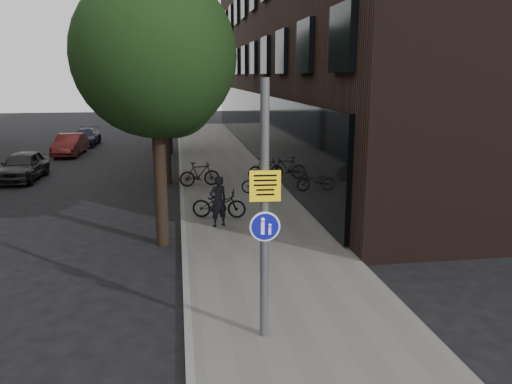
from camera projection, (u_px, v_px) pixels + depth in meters
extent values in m
plane|color=black|center=(283.00, 308.00, 10.52)|extent=(120.00, 120.00, 0.00)
cube|color=#605D58|center=(238.00, 195.00, 20.16)|extent=(4.50, 60.00, 0.12)
cube|color=slate|center=(182.00, 197.00, 19.82)|extent=(0.15, 60.00, 0.13)
cube|color=black|center=(346.00, 5.00, 30.90)|extent=(12.00, 40.00, 18.00)
cylinder|color=black|center=(161.00, 191.00, 14.09)|extent=(0.36, 0.36, 3.20)
sphere|color=black|center=(155.00, 55.00, 13.25)|extent=(4.40, 4.40, 4.40)
sphere|color=black|center=(172.00, 92.00, 14.30)|extent=(2.64, 2.64, 2.64)
cylinder|color=black|center=(166.00, 148.00, 22.27)|extent=(0.36, 0.36, 3.20)
sphere|color=black|center=(163.00, 63.00, 21.42)|extent=(5.00, 5.00, 5.00)
sphere|color=black|center=(173.00, 86.00, 22.48)|extent=(3.00, 3.00, 3.00)
cylinder|color=black|center=(169.00, 128.00, 30.92)|extent=(0.36, 0.36, 3.20)
sphere|color=black|center=(167.00, 66.00, 30.08)|extent=(5.00, 5.00, 5.00)
sphere|color=black|center=(174.00, 83.00, 31.14)|extent=(3.00, 3.00, 3.00)
cylinder|color=#595B5E|center=(264.00, 214.00, 8.66)|extent=(0.15, 0.15, 4.63)
cube|color=yellow|center=(265.00, 185.00, 8.54)|extent=(0.54, 0.07, 0.53)
cylinder|color=#0E0F9E|center=(264.00, 225.00, 8.70)|extent=(0.47, 0.05, 0.47)
cylinder|color=white|center=(264.00, 225.00, 8.70)|extent=(0.53, 0.05, 0.53)
imported|color=black|center=(218.00, 201.00, 15.61)|extent=(0.69, 0.58, 1.62)
imported|color=black|center=(261.00, 183.00, 20.18)|extent=(1.62, 0.57, 0.85)
imported|color=black|center=(266.00, 169.00, 22.70)|extent=(1.76, 0.69, 1.03)
imported|color=black|center=(219.00, 204.00, 16.65)|extent=(1.89, 0.99, 0.94)
imported|color=black|center=(200.00, 174.00, 21.39)|extent=(1.78, 0.71, 1.04)
imported|color=black|center=(23.00, 166.00, 23.18)|extent=(1.71, 3.99, 1.34)
imported|color=maroon|center=(70.00, 145.00, 30.41)|extent=(1.59, 4.01, 1.30)
imported|color=#1C1F33|center=(86.00, 137.00, 34.75)|extent=(1.72, 4.04, 1.16)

